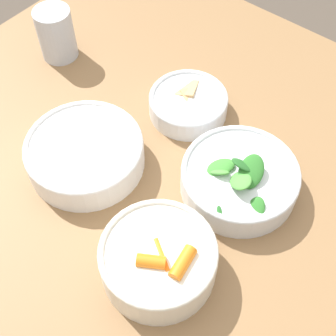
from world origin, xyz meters
The scene contains 7 objects.
ground_plane centered at (0.00, 0.00, 0.00)m, with size 10.00×10.00×0.00m, color #4C4238.
dining_table centered at (0.00, 0.00, 0.63)m, with size 1.11×1.01×0.74m.
bowl_carrots centered at (-0.09, 0.13, 0.78)m, with size 0.17×0.17×0.08m.
bowl_greens centered at (-0.10, -0.06, 0.77)m, with size 0.19×0.19×0.08m.
bowl_beans_hotdog centered at (0.14, 0.06, 0.77)m, with size 0.20×0.20×0.06m.
bowl_cookies centered at (0.07, -0.15, 0.76)m, with size 0.15×0.15×0.04m.
cup centered at (0.38, -0.11, 0.79)m, with size 0.07×0.07×0.11m.
Camera 1 is at (-0.27, 0.34, 1.40)m, focal length 50.00 mm.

